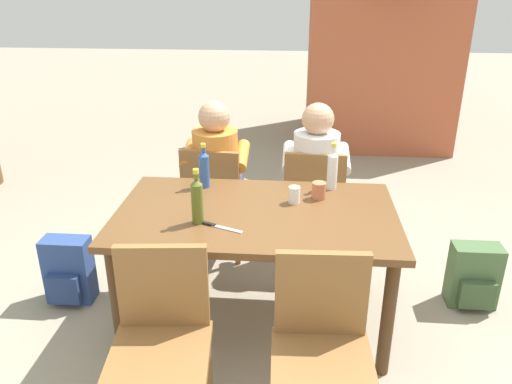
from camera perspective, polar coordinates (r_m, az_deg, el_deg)
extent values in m
plane|color=gray|center=(3.25, 0.00, -14.08)|extent=(24.00, 24.00, 0.00)
cube|color=brown|center=(2.87, 0.00, -2.57)|extent=(1.58, 0.95, 0.04)
cylinder|color=#4C311A|center=(2.87, -15.30, -12.08)|extent=(0.07, 0.07, 0.70)
cylinder|color=#4C311A|center=(2.77, 14.57, -13.54)|extent=(0.07, 0.07, 0.70)
cylinder|color=#4C311A|center=(3.51, -11.15, -4.75)|extent=(0.07, 0.07, 0.70)
cylinder|color=#4C311A|center=(3.42, 12.57, -5.65)|extent=(0.07, 0.07, 0.70)
cube|color=olive|center=(3.76, 6.48, -1.08)|extent=(0.46, 0.46, 0.04)
cube|color=olive|center=(3.49, 6.60, 1.01)|extent=(0.42, 0.06, 0.42)
cylinder|color=olive|center=(4.04, 9.08, -3.01)|extent=(0.04, 0.04, 0.41)
cylinder|color=olive|center=(4.04, 3.69, -2.76)|extent=(0.04, 0.04, 0.41)
cylinder|color=olive|center=(3.70, 9.23, -5.61)|extent=(0.04, 0.04, 0.41)
cylinder|color=olive|center=(3.70, 3.33, -5.33)|extent=(0.04, 0.04, 0.41)
cube|color=olive|center=(3.80, -4.29, -0.72)|extent=(0.48, 0.48, 0.04)
cube|color=olive|center=(3.54, -5.21, 1.39)|extent=(0.42, 0.08, 0.42)
cylinder|color=olive|center=(4.03, -0.89, -2.77)|extent=(0.04, 0.04, 0.41)
cylinder|color=olive|center=(4.11, -6.09, -2.33)|extent=(0.04, 0.04, 0.41)
cylinder|color=olive|center=(3.70, -2.06, -5.31)|extent=(0.04, 0.04, 0.41)
cylinder|color=olive|center=(3.79, -7.70, -4.76)|extent=(0.04, 0.04, 0.41)
cube|color=olive|center=(2.38, -10.79, -17.62)|extent=(0.48, 0.48, 0.04)
cube|color=olive|center=(2.40, -10.42, -10.34)|extent=(0.42, 0.08, 0.42)
cylinder|color=olive|center=(2.71, -13.91, -18.39)|extent=(0.04, 0.04, 0.41)
cylinder|color=olive|center=(2.65, -5.43, -18.77)|extent=(0.04, 0.04, 0.41)
cube|color=olive|center=(2.32, 7.45, -18.73)|extent=(0.46, 0.46, 0.04)
cube|color=olive|center=(2.33, 7.36, -11.23)|extent=(0.42, 0.06, 0.42)
cylinder|color=olive|center=(2.60, 2.41, -19.61)|extent=(0.04, 0.04, 0.41)
cylinder|color=olive|center=(2.63, 11.22, -19.52)|extent=(0.04, 0.04, 0.41)
cylinder|color=white|center=(3.61, 6.70, 2.64)|extent=(0.32, 0.32, 0.52)
sphere|color=tan|center=(3.50, 6.97, 8.14)|extent=(0.22, 0.22, 0.22)
cylinder|color=#383847|center=(3.90, 7.77, 0.05)|extent=(0.14, 0.40, 0.14)
cylinder|color=#383847|center=(4.17, 7.49, -1.71)|extent=(0.11, 0.11, 0.45)
cylinder|color=white|center=(3.60, 9.77, 3.69)|extent=(0.09, 0.31, 0.16)
cylinder|color=#383847|center=(3.89, 5.13, 0.14)|extent=(0.14, 0.40, 0.14)
cylinder|color=#383847|center=(4.17, 5.02, -1.63)|extent=(0.11, 0.11, 0.45)
cylinder|color=white|center=(3.58, 3.73, 3.91)|extent=(0.09, 0.31, 0.16)
cylinder|color=orange|center=(3.65, -4.54, 2.97)|extent=(0.32, 0.32, 0.52)
sphere|color=tan|center=(3.55, -4.72, 8.42)|extent=(0.22, 0.22, 0.22)
cylinder|color=#383847|center=(3.92, -2.67, 0.39)|extent=(0.14, 0.40, 0.14)
cylinder|color=#383847|center=(4.19, -2.27, -1.38)|extent=(0.11, 0.11, 0.45)
cylinder|color=orange|center=(3.60, -1.60, 4.06)|extent=(0.09, 0.31, 0.16)
cylinder|color=#383847|center=(3.95, -5.26, 0.47)|extent=(0.14, 0.40, 0.14)
cylinder|color=#383847|center=(4.22, -4.70, -1.30)|extent=(0.11, 0.11, 0.45)
cylinder|color=orange|center=(3.66, -7.50, 4.19)|extent=(0.09, 0.31, 0.16)
cylinder|color=#2D56A3|center=(3.18, -5.83, 2.31)|extent=(0.06, 0.06, 0.20)
cone|color=#2D56A3|center=(3.14, -5.91, 4.30)|extent=(0.06, 0.06, 0.03)
cylinder|color=#2D56A3|center=(3.13, -5.93, 4.79)|extent=(0.03, 0.03, 0.03)
cylinder|color=yellow|center=(3.12, -5.95, 5.23)|extent=(0.03, 0.03, 0.02)
cylinder|color=#566623|center=(2.71, -6.60, -1.32)|extent=(0.06, 0.06, 0.22)
cone|color=#566623|center=(2.66, -6.72, 1.15)|extent=(0.06, 0.06, 0.03)
cylinder|color=#566623|center=(2.65, -6.75, 1.77)|extent=(0.03, 0.03, 0.03)
cylinder|color=yellow|center=(2.64, -6.78, 2.33)|extent=(0.03, 0.03, 0.02)
cylinder|color=white|center=(3.17, 8.54, 2.19)|extent=(0.06, 0.06, 0.21)
cone|color=white|center=(3.13, 8.67, 4.27)|extent=(0.06, 0.06, 0.03)
cylinder|color=white|center=(3.12, 8.71, 4.79)|extent=(0.03, 0.03, 0.03)
cylinder|color=yellow|center=(3.11, 8.74, 5.25)|extent=(0.03, 0.03, 0.02)
cylinder|color=#BC6B47|center=(3.03, 7.06, 0.17)|extent=(0.08, 0.08, 0.10)
cylinder|color=white|center=(2.96, 4.32, -0.31)|extent=(0.07, 0.07, 0.10)
cube|color=silver|center=(2.67, -3.29, -4.14)|extent=(0.18, 0.09, 0.01)
cube|color=black|center=(2.72, -5.30, -3.59)|extent=(0.08, 0.05, 0.01)
cube|color=#47663D|center=(3.56, 23.21, -8.55)|extent=(0.30, 0.16, 0.42)
cube|color=#395130|center=(3.51, 23.54, -10.54)|extent=(0.21, 0.06, 0.18)
cube|color=#2D4784|center=(3.52, -20.25, -8.17)|extent=(0.30, 0.15, 0.44)
cube|color=navy|center=(3.48, -20.77, -10.19)|extent=(0.21, 0.06, 0.19)
cube|color=#B25638|center=(6.72, 13.45, 14.20)|extent=(1.70, 1.65, 1.96)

